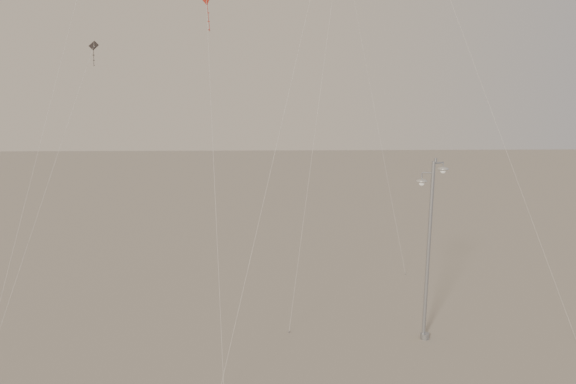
{
  "coord_description": "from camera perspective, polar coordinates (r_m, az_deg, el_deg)",
  "views": [
    {
      "loc": [
        -3.08,
        -24.0,
        13.08
      ],
      "look_at": [
        -2.3,
        5.0,
        7.5
      ],
      "focal_mm": 40.0,
      "sensor_mm": 36.0,
      "label": 1
    }
  ],
  "objects": [
    {
      "name": "kite_3",
      "position": [
        30.42,
        -6.95,
        10.05
      ],
      "size": [
        1.42,
        8.44,
        16.8
      ],
      "rotation": [
        0.0,
        0.0,
        -0.54
      ],
      "color": "maroon",
      "rests_on": "ground"
    },
    {
      "name": "street_lamp",
      "position": [
        31.54,
        12.41,
        -4.61
      ],
      "size": [
        1.56,
        0.72,
        8.99
      ],
      "color": "#999CA2",
      "rests_on": "ground"
    },
    {
      "name": "kite_6",
      "position": [
        35.21,
        -19.01,
        5.57
      ],
      "size": [
        3.02,
        10.67,
        14.61
      ],
      "rotation": [
        0.0,
        0.0,
        0.53
      ],
      "color": "black",
      "rests_on": "ground"
    }
  ]
}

